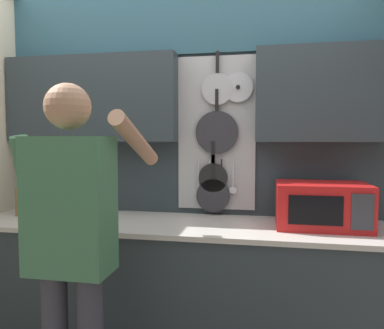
{
  "coord_description": "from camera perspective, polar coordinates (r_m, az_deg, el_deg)",
  "views": [
    {
      "loc": [
        0.54,
        -2.27,
        1.45
      ],
      "look_at": [
        0.07,
        0.21,
        1.29
      ],
      "focal_mm": 35.0,
      "sensor_mm": 36.0,
      "label": 1
    }
  ],
  "objects": [
    {
      "name": "person",
      "position": [
        1.85,
        -17.85,
        -9.91
      ],
      "size": [
        0.54,
        0.64,
        1.71
      ],
      "color": "#383842",
      "rests_on": "ground_plane"
    },
    {
      "name": "base_cabinet_counter",
      "position": [
        2.53,
        -2.51,
        -19.23
      ],
      "size": [
        2.6,
        0.65,
        0.93
      ],
      "color": "#2D383D",
      "rests_on": "ground_plane"
    },
    {
      "name": "microwave",
      "position": [
        2.38,
        19.12,
        -5.84
      ],
      "size": [
        0.53,
        0.38,
        0.26
      ],
      "color": "red",
      "rests_on": "base_cabinet_counter"
    },
    {
      "name": "utensil_crock",
      "position": [
        2.74,
        -19.73,
        -5.51
      ],
      "size": [
        0.11,
        0.11,
        0.35
      ],
      "color": "white",
      "rests_on": "base_cabinet_counter"
    },
    {
      "name": "knife_block",
      "position": [
        2.85,
        -23.6,
        -5.06
      ],
      "size": [
        0.11,
        0.15,
        0.27
      ],
      "color": "brown",
      "rests_on": "base_cabinet_counter"
    },
    {
      "name": "back_wall_unit",
      "position": [
        2.62,
        -1.41,
        4.42
      ],
      "size": [
        3.17,
        0.2,
        2.5
      ],
      "color": "#2D383D",
      "rests_on": "ground_plane"
    }
  ]
}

